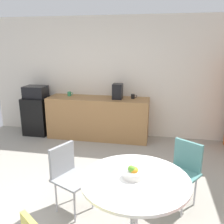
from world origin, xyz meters
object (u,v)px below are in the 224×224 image
at_px(chair_gray, 68,170).
at_px(mug_white, 133,96).
at_px(fruit_bowl, 133,173).
at_px(chair_teal, 184,166).
at_px(coffee_maker, 118,91).
at_px(microwave, 36,92).
at_px(mug_green, 69,94).
at_px(mini_fridge, 38,115).
at_px(round_table, 135,191).

xyz_separation_m(chair_gray, mug_white, (0.52, 2.51, 0.43)).
bearing_deg(fruit_bowl, chair_teal, 53.88).
height_order(chair_gray, coffee_maker, coffee_maker).
distance_m(microwave, mug_green, 0.78).
height_order(microwave, fruit_bowl, microwave).
bearing_deg(chair_teal, microwave, 146.49).
relative_size(mini_fridge, mug_white, 6.60).
xyz_separation_m(fruit_bowl, mug_green, (-1.74, 2.90, 0.15)).
relative_size(mini_fridge, fruit_bowl, 4.15).
xyz_separation_m(fruit_bowl, coffee_maker, (-0.64, 2.81, 0.26)).
distance_m(chair_gray, coffee_maker, 2.49).
bearing_deg(coffee_maker, mug_green, 175.71).
relative_size(round_table, fruit_bowl, 5.26).
bearing_deg(mini_fridge, chair_gray, -55.39).
bearing_deg(mug_white, chair_teal, -67.31).
xyz_separation_m(chair_teal, coffee_maker, (-1.21, 2.04, 0.54)).
bearing_deg(mug_green, chair_teal, -42.59).
relative_size(fruit_bowl, mug_green, 1.59).
bearing_deg(coffee_maker, fruit_bowl, -77.16).
xyz_separation_m(mini_fridge, mug_white, (2.19, 0.09, 0.52)).
relative_size(chair_gray, mug_green, 6.43).
height_order(round_table, mug_white, mug_white).
bearing_deg(mug_white, microwave, -177.73).
relative_size(fruit_bowl, coffee_maker, 0.64).
relative_size(mug_white, coffee_maker, 0.40).
height_order(mini_fridge, mug_white, mug_white).
bearing_deg(mini_fridge, chair_teal, -33.51).
relative_size(chair_teal, chair_gray, 1.00).
bearing_deg(chair_teal, mug_green, 137.41).
xyz_separation_m(mini_fridge, microwave, (-0.00, 0.00, 0.56)).
bearing_deg(fruit_bowl, mug_green, 121.06).
relative_size(round_table, chair_teal, 1.30).
bearing_deg(chair_gray, mini_fridge, 124.61).
bearing_deg(mini_fridge, mug_white, 2.27).
bearing_deg(mug_white, fruit_bowl, -83.62).
height_order(chair_teal, coffee_maker, coffee_maker).
bearing_deg(mug_white, mug_green, -179.84).
bearing_deg(fruit_bowl, microwave, 131.80).
relative_size(fruit_bowl, mug_white, 1.59).
relative_size(chair_teal, fruit_bowl, 4.05).
xyz_separation_m(chair_teal, chair_gray, (-1.41, -0.38, 0.00)).
height_order(round_table, coffee_maker, coffee_maker).
xyz_separation_m(round_table, fruit_bowl, (-0.02, 0.02, 0.19)).
bearing_deg(chair_gray, chair_teal, 15.27).
bearing_deg(mini_fridge, round_table, -48.09).
height_order(mini_fridge, microwave, microwave).
bearing_deg(mug_green, coffee_maker, -4.29).
bearing_deg(round_table, chair_gray, 154.92).
bearing_deg(chair_teal, mug_white, 112.69).
relative_size(chair_gray, fruit_bowl, 4.05).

